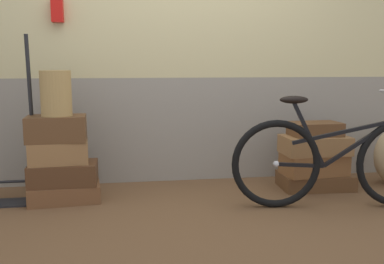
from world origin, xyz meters
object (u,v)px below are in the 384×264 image
Objects in this scene: suitcase_5 at (314,164)px; suitcase_7 at (315,129)px; suitcase_4 at (315,180)px; suitcase_2 at (59,152)px; bicycle at (338,161)px; suitcase_1 at (64,174)px; suitcase_6 at (315,145)px; luggage_trolley at (13,164)px; wicker_basket at (56,93)px; suitcase_3 at (57,128)px; suitcase_0 at (65,192)px.

suitcase_5 is 1.26× the size of suitcase_7.
suitcase_7 is at bearing -154.64° from suitcase_4.
suitcase_2 is 0.28× the size of bicycle.
suitcase_6 is at bearing 0.10° from suitcase_1.
suitcase_6 is 0.43× the size of luggage_trolley.
suitcase_7 is at bearing 0.46° from wicker_basket.
suitcase_1 is 1.22× the size of suitcase_7.
suitcase_2 is 0.99× the size of suitcase_3.
suitcase_6 is at bearing -1.42° from luggage_trolley.
wicker_basket is at bearing -177.02° from suitcase_4.
suitcase_4 is at bearing 0.74° from wicker_basket.
suitcase_3 reaches higher than suitcase_1.
wicker_basket is at bearing 178.21° from suitcase_7.
suitcase_0 is at bearing -177.22° from suitcase_4.
wicker_basket reaches higher than bicycle.
luggage_trolley is at bearing 172.87° from suitcase_5.
suitcase_0 is 2.24m from suitcase_7.
luggage_trolley is at bearing 167.52° from bicycle.
suitcase_2 is at bearing -176.69° from suitcase_4.
suitcase_6 reaches higher than suitcase_5.
suitcase_4 is 0.62m from bicycle.
suitcase_6 is 2.60m from luggage_trolley.
suitcase_0 is at bearing 87.62° from suitcase_1.
suitcase_0 is at bearing 178.00° from suitcase_7.
suitcase_5 is 0.52m from bicycle.
suitcase_4 is at bearing -3.88° from suitcase_2.
suitcase_0 is 1.21× the size of suitcase_3.
suitcase_6 reaches higher than suitcase_0.
suitcase_3 reaches higher than suitcase_6.
suitcase_0 is 1.02× the size of suitcase_5.
wicker_basket is (-2.25, -0.03, 0.82)m from suitcase_4.
suitcase_3 is 0.29m from wicker_basket.
wicker_basket is (-0.03, -0.01, 0.82)m from suitcase_0.
luggage_trolley reaches higher than suitcase_2.
bicycle is (2.19, -0.51, -0.23)m from suitcase_3.
suitcase_7 is at bearing 85.76° from bicycle.
wicker_basket is (-0.00, 0.01, 0.48)m from suitcase_2.
suitcase_3 is 2.23m from suitcase_7.
suitcase_1 is 2.22m from suitcase_4.
suitcase_3 is 0.34× the size of luggage_trolley.
wicker_basket is (-2.22, 0.00, 0.48)m from suitcase_6.
suitcase_3 is at bearing 178.15° from suitcase_7.
suitcase_5 reaches higher than suitcase_1.
suitcase_3 reaches higher than suitcase_7.
suitcase_1 is 0.40× the size of luggage_trolley.
wicker_basket reaches higher than suitcase_3.
suitcase_3 is 2.32m from suitcase_4.
suitcase_1 is at bearing 178.65° from suitcase_7.
wicker_basket is 0.27× the size of luggage_trolley.
suitcase_4 is (2.25, 0.04, -0.34)m from suitcase_2.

